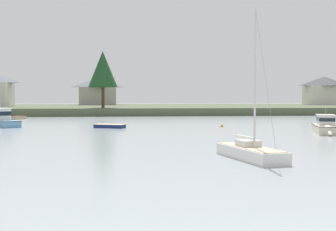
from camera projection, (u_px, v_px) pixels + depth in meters
name	position (u px, v px, depth m)	size (l,w,h in m)	color
far_shore_bank	(136.00, 109.00, 112.55)	(222.66, 53.66, 1.45)	#4C563D
dinghy_navy	(110.00, 127.00, 54.29)	(3.89, 2.97, 0.59)	navy
dinghy_sand	(17.00, 118.00, 75.07)	(2.79, 3.79, 0.67)	tan
sailboat_white	(250.00, 156.00, 27.06)	(2.70, 6.33, 9.00)	white
cruiser_cream	(326.00, 129.00, 45.55)	(3.72, 7.10, 3.29)	beige
mooring_buoy_orange	(222.00, 126.00, 56.16)	(0.37, 0.37, 0.42)	orange
shore_tree_left	(103.00, 69.00, 90.15)	(5.62, 5.62, 10.83)	brown
cottage_eastern	(98.00, 91.00, 123.33)	(10.07, 8.93, 6.95)	#9E998E
cottage_behind_trees	(324.00, 90.00, 123.97)	(10.01, 7.49, 7.41)	silver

